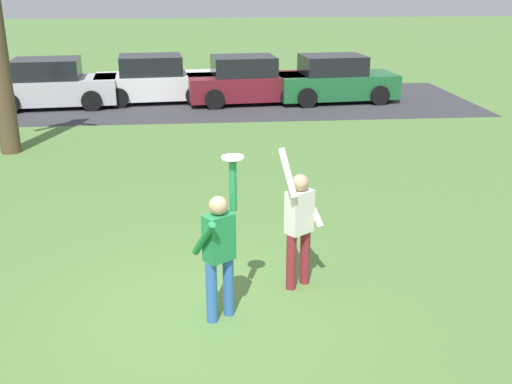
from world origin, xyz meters
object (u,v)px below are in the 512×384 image
Objects in this scene: frisbee_disc at (233,157)px; parked_car_silver at (52,85)px; parked_car_green at (335,80)px; parked_car_maroon at (247,82)px; parked_car_white at (155,81)px; person_defender at (299,221)px; person_catcher at (219,248)px.

frisbee_disc is 14.66m from parked_car_silver.
parked_car_green is (4.31, 13.69, -1.37)m from frisbee_disc.
parked_car_silver is 6.51m from parked_car_maroon.
parked_car_green is at bearing -5.72° from parked_car_maroon.
frisbee_disc reaches higher than parked_car_maroon.
parked_car_silver is 1.00× the size of parked_car_green.
parked_car_white and parked_car_green have the same top height.
person_defender reaches higher than parked_car_green.
parked_car_green is at bearing -138.28° from person_defender.
parked_car_white is 6.26m from parked_car_green.
frisbee_disc reaches higher than parked_car_green.
parked_car_silver is at bearing 111.20° from frisbee_disc.
person_defender reaches higher than parked_car_white.
parked_car_maroon is at bearing -4.21° from parked_car_silver.
frisbee_disc reaches higher than person_catcher.
person_defender is 7.56× the size of frisbee_disc.
person_catcher is 0.49× the size of parked_car_silver.
frisbee_disc is 0.06× the size of parked_car_white.
parked_car_green is at bearing -4.69° from parked_car_silver.
parked_car_maroon is (0.31, 13.10, -0.25)m from person_defender.
parked_car_silver and parked_car_white have the same top height.
parked_car_maroon is at bearing 84.86° from frisbee_disc.
parked_car_silver is (-5.28, 13.61, -1.37)m from frisbee_disc.
parked_car_white is 1.00× the size of parked_car_green.
parked_car_silver is 9.59m from parked_car_green.
parked_car_white and parked_car_maroon have the same top height.
person_catcher is 14.46m from parked_car_white.
frisbee_disc is at bearing -112.64° from parked_car_green.
person_defender is 0.48× the size of parked_car_green.
parked_car_green is (9.59, 0.08, 0.00)m from parked_car_silver.
person_defender is (1.11, 0.74, -0.00)m from person_catcher.
frisbee_disc is 14.41m from parked_car_green.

